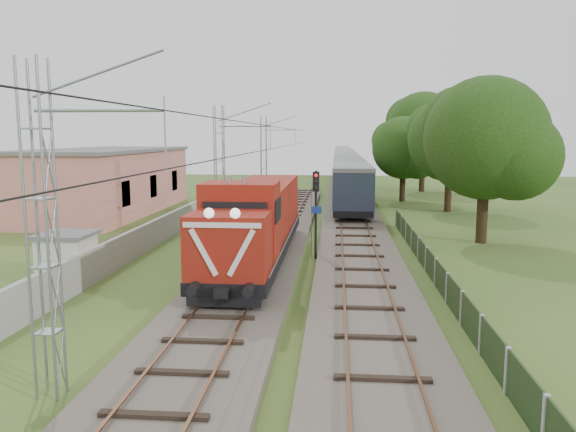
# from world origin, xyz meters

# --- Properties ---
(ground) EXTENTS (140.00, 140.00, 0.00)m
(ground) POSITION_xyz_m (0.00, 0.00, 0.00)
(ground) COLOR #32521E
(ground) RESTS_ON ground
(track_main) EXTENTS (4.20, 70.00, 0.45)m
(track_main) POSITION_xyz_m (0.00, 7.00, 0.18)
(track_main) COLOR #6B6054
(track_main) RESTS_ON ground
(track_side) EXTENTS (4.20, 80.00, 0.45)m
(track_side) POSITION_xyz_m (5.00, 20.00, 0.18)
(track_side) COLOR #6B6054
(track_side) RESTS_ON ground
(catenary) EXTENTS (3.31, 70.00, 8.00)m
(catenary) POSITION_xyz_m (-2.95, 12.00, 4.05)
(catenary) COLOR gray
(catenary) RESTS_ON ground
(boundary_wall) EXTENTS (0.25, 40.00, 1.50)m
(boundary_wall) POSITION_xyz_m (-6.50, 12.00, 0.75)
(boundary_wall) COLOR #9E9E99
(boundary_wall) RESTS_ON ground
(station_building) EXTENTS (8.40, 20.40, 5.22)m
(station_building) POSITION_xyz_m (-15.00, 24.00, 2.63)
(station_building) COLOR tan
(station_building) RESTS_ON ground
(fence) EXTENTS (0.12, 32.00, 1.20)m
(fence) POSITION_xyz_m (8.00, 3.00, 0.60)
(fence) COLOR black
(fence) RESTS_ON ground
(locomotive) EXTENTS (2.97, 16.97, 4.31)m
(locomotive) POSITION_xyz_m (0.00, 6.30, 2.22)
(locomotive) COLOR black
(locomotive) RESTS_ON ground
(coach_rake) EXTENTS (2.94, 87.83, 3.40)m
(coach_rake) POSITION_xyz_m (5.00, 61.90, 2.46)
(coach_rake) COLOR black
(coach_rake) RESTS_ON ground
(signal_post) EXTENTS (0.50, 0.39, 4.52)m
(signal_post) POSITION_xyz_m (2.80, 7.83, 3.10)
(signal_post) COLOR black
(signal_post) RESTS_ON ground
(relay_hut) EXTENTS (2.18, 2.18, 2.25)m
(relay_hut) POSITION_xyz_m (-7.40, 1.79, 1.13)
(relay_hut) COLOR silver
(relay_hut) RESTS_ON ground
(tree_a) EXTENTS (7.45, 7.10, 9.66)m
(tree_a) POSITION_xyz_m (12.45, 13.07, 6.03)
(tree_a) COLOR #362416
(tree_a) RESTS_ON ground
(tree_b) EXTENTS (7.25, 6.90, 9.39)m
(tree_b) POSITION_xyz_m (13.15, 26.93, 5.86)
(tree_b) COLOR #362416
(tree_b) RESTS_ON ground
(tree_c) EXTENTS (6.26, 5.97, 8.12)m
(tree_c) POSITION_xyz_m (10.23, 34.18, 5.06)
(tree_c) COLOR #362416
(tree_c) RESTS_ON ground
(tree_d) EXTENTS (8.61, 8.20, 11.16)m
(tree_d) POSITION_xyz_m (13.56, 44.12, 6.96)
(tree_d) COLOR #362416
(tree_d) RESTS_ON ground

